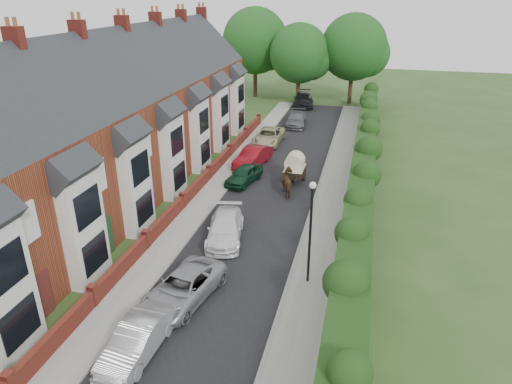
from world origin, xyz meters
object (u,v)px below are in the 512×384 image
Objects in this scene: lamppost at (311,221)px; horse_cart at (295,166)px; car_grey at (296,119)px; horse at (289,183)px; car_green at (244,175)px; car_white at (225,228)px; car_silver_a at (137,340)px; car_black at (307,102)px; car_silver_b at (184,287)px; car_red at (253,157)px; car_beige at (269,136)px.

horse_cart is (-2.67, 11.91, -2.03)m from lamppost.
car_grey is 17.11m from horse.
horse is 2.24m from horse_cart.
lamppost is 12.82m from car_green.
car_white is 8.02m from car_green.
car_black is (0.48, 40.69, -0.03)m from car_silver_a.
car_grey is (0.15, 29.25, 0.01)m from car_silver_b.
car_green is 3.54m from car_red.
horse_cart reaches higher than car_beige.
car_white is at bearing -97.27° from car_black.
car_black is at bearing 98.37° from lamppost.
horse reaches higher than car_black.
car_red is 1.18× the size of car_black.
car_white is at bearing -94.41° from car_grey.
car_silver_a is 17.04m from car_green.
horse_cart is (3.73, -2.56, 0.55)m from car_red.
horse_cart is at bearing 63.92° from car_white.
car_green is at bearing 119.25° from lamppost.
car_red is 12.26m from car_grey.
car_red is 1.43× the size of horse_cart.
car_silver_b is 14.73m from horse_cart.
car_grey is at bearing -106.09° from horse.
car_white is 11.56m from car_red.
car_grey reaches higher than car_silver_b.
car_green is (-6.13, 10.94, -2.66)m from lamppost.
car_silver_b is 5.60m from car_white.
car_green is (-0.98, 13.54, -0.01)m from car_silver_b.
car_silver_b is 22.83m from car_beige.
horse reaches higher than car_red.
car_black is 25.02m from horse.
car_grey reaches higher than car_black.
lamppost is 16.03m from car_red.
car_silver_a reaches higher than car_silver_b.
car_grey is at bearing 91.60° from car_silver_a.
car_red reaches higher than car_silver_b.
lamppost reaches higher than car_green.
horse is at bearing -86.59° from car_grey.
car_silver_a is 9.11m from car_white.
car_silver_a is 18.24m from horse_cart.
car_silver_a is 3.51m from car_silver_b.
car_grey is 1.48× the size of horse_cart.
car_grey is 14.94m from horse_cart.
car_silver_b is 1.02× the size of car_grey.
horse reaches higher than car_green.
car_silver_a is at bearing 55.70° from horse.
car_white is at bearing 89.02° from car_silver_a.
car_green is 9.26m from car_beige.
horse reaches higher than car_white.
lamppost reaches higher than car_black.
horse_cart reaches higher than car_white.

